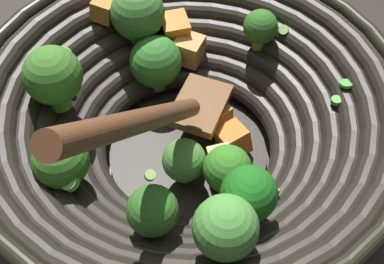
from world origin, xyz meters
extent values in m
plane|color=#332D28|center=(0.00, 0.00, 0.00)|extent=(4.00, 4.00, 0.00)
cylinder|color=black|center=(0.00, 0.00, 0.01)|extent=(0.17, 0.17, 0.01)
torus|color=black|center=(0.00, 0.00, 0.02)|extent=(0.22, 0.22, 0.03)
torus|color=black|center=(0.00, 0.00, 0.03)|extent=(0.25, 0.25, 0.03)
torus|color=black|center=(0.00, 0.00, 0.05)|extent=(0.28, 0.28, 0.03)
torus|color=black|center=(0.00, 0.00, 0.06)|extent=(0.31, 0.31, 0.03)
torus|color=black|center=(0.00, 0.00, 0.07)|extent=(0.34, 0.34, 0.03)
torus|color=black|center=(0.00, 0.00, 0.08)|extent=(0.37, 0.37, 0.03)
torus|color=black|center=(0.00, 0.00, 0.09)|extent=(0.40, 0.40, 0.03)
torus|color=black|center=(0.00, 0.00, 0.10)|extent=(0.42, 0.42, 0.01)
cylinder|color=#89B24E|center=(0.13, -0.03, 0.06)|extent=(0.03, 0.04, 0.02)
sphere|color=#46863A|center=(0.13, -0.03, 0.10)|extent=(0.06, 0.06, 0.06)
cylinder|color=olive|center=(-0.06, 0.00, 0.03)|extent=(0.02, 0.02, 0.01)
sphere|color=#3A8C28|center=(-0.06, 0.00, 0.06)|extent=(0.05, 0.05, 0.05)
cylinder|color=#6FB144|center=(0.09, 0.09, 0.07)|extent=(0.03, 0.03, 0.02)
sphere|color=#45872F|center=(0.09, 0.09, 0.10)|extent=(0.06, 0.06, 0.06)
cylinder|color=#579D4C|center=(-0.13, 0.06, 0.08)|extent=(0.02, 0.02, 0.02)
sphere|color=#54A544|center=(-0.13, 0.06, 0.11)|extent=(0.05, 0.05, 0.05)
cylinder|color=#83BC59|center=(0.04, -0.13, 0.07)|extent=(0.02, 0.02, 0.02)
sphere|color=#357427|center=(0.04, -0.13, 0.09)|extent=(0.04, 0.04, 0.04)
cylinder|color=#6FA942|center=(0.09, -0.02, 0.03)|extent=(0.02, 0.02, 0.02)
sphere|color=#398632|center=(0.09, -0.02, 0.06)|extent=(0.06, 0.06, 0.06)
cylinder|color=#70A048|center=(-0.08, 0.09, 0.06)|extent=(0.03, 0.03, 0.02)
sphere|color=#377527|center=(-0.08, 0.09, 0.09)|extent=(0.04, 0.04, 0.04)
cylinder|color=#669F3E|center=(-0.03, 0.02, 0.02)|extent=(0.02, 0.02, 0.02)
sphere|color=#52913E|center=(-0.03, 0.02, 0.05)|extent=(0.04, 0.04, 0.04)
cylinder|color=#74B847|center=(0.01, 0.13, 0.05)|extent=(0.03, 0.03, 0.02)
sphere|color=#3E8528|center=(0.01, 0.13, 0.08)|extent=(0.05, 0.05, 0.05)
cylinder|color=#65AC52|center=(-0.11, 0.02, 0.07)|extent=(0.03, 0.03, 0.02)
sphere|color=#1E701D|center=(-0.11, 0.02, 0.10)|extent=(0.05, 0.05, 0.05)
cube|color=orange|center=(0.01, -0.04, 0.03)|extent=(0.03, 0.03, 0.03)
cube|color=#C88230|center=(0.16, 0.00, 0.09)|extent=(0.03, 0.03, 0.03)
cube|color=orange|center=(0.11, -0.06, 0.07)|extent=(0.04, 0.04, 0.03)
cube|color=#C27A1D|center=(-0.10, -0.02, 0.04)|extent=(0.02, 0.02, 0.02)
cube|color=#D8944B|center=(0.09, -0.06, 0.06)|extent=(0.04, 0.04, 0.03)
cube|color=#E7B169|center=(-0.04, -0.01, 0.04)|extent=(0.03, 0.03, 0.03)
cube|color=orange|center=(-0.02, -0.04, 0.03)|extent=(0.04, 0.03, 0.04)
cylinder|color=#56B247|center=(-0.08, -0.01, 0.04)|extent=(0.02, 0.02, 0.01)
cylinder|color=#99D166|center=(0.13, 0.06, 0.09)|extent=(0.02, 0.02, 0.01)
cylinder|color=#6BC651|center=(-0.07, -0.13, 0.08)|extent=(0.01, 0.01, 0.00)
cylinder|color=#99D166|center=(0.03, -0.15, 0.08)|extent=(0.01, 0.01, 0.01)
cylinder|color=#6BC651|center=(0.12, 0.07, 0.10)|extent=(0.01, 0.01, 0.01)
cylinder|color=#99D166|center=(-0.02, 0.06, 0.04)|extent=(0.01, 0.01, 0.01)
cylinder|color=#56B247|center=(-0.07, -0.14, 0.08)|extent=(0.02, 0.02, 0.01)
cylinder|color=#6BC651|center=(-0.01, 0.13, 0.08)|extent=(0.02, 0.02, 0.01)
cube|color=brown|center=(0.02, -0.03, 0.05)|extent=(0.08, 0.09, 0.01)
cylinder|color=brown|center=(-0.05, 0.07, 0.16)|extent=(0.13, 0.18, 0.20)
camera|label=1|loc=(-0.27, 0.18, 0.46)|focal=49.27mm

